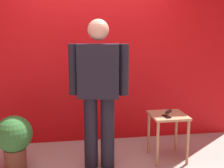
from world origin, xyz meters
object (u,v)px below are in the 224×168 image
at_px(standing_person, 99,87).
at_px(potted_plant, 14,139).
at_px(cell_phone, 166,116).
at_px(side_table, 168,123).
at_px(tv_remote, 168,112).

xyz_separation_m(standing_person, potted_plant, (-1.02, 0.06, -0.61)).
bearing_deg(standing_person, potted_plant, 176.71).
bearing_deg(cell_phone, standing_person, 172.76).
height_order(standing_person, side_table, standing_person).
bearing_deg(tv_remote, standing_person, -133.62).
height_order(cell_phone, tv_remote, tv_remote).
distance_m(side_table, potted_plant, 1.93).
bearing_deg(side_table, cell_phone, -120.99).
distance_m(cell_phone, potted_plant, 1.88).
relative_size(standing_person, side_table, 2.96).
distance_m(standing_person, cell_phone, 0.94).
xyz_separation_m(cell_phone, potted_plant, (-1.87, 0.07, -0.21)).
bearing_deg(side_table, tv_remote, 68.33).
height_order(side_table, tv_remote, tv_remote).
distance_m(side_table, tv_remote, 0.15).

